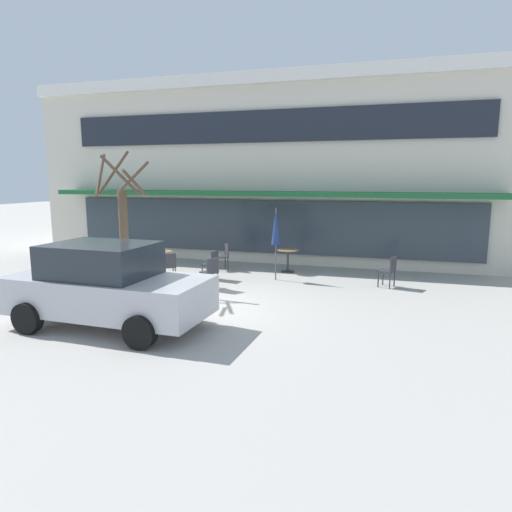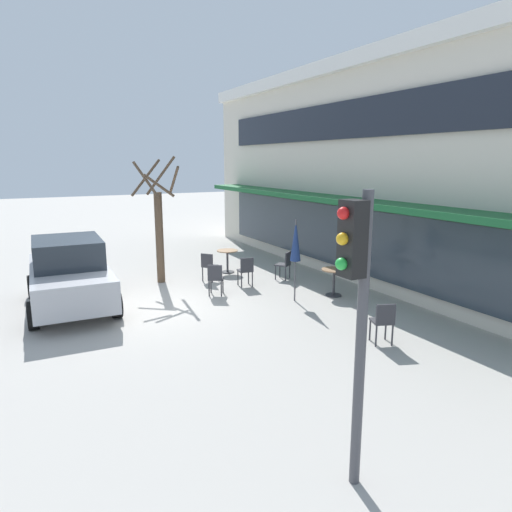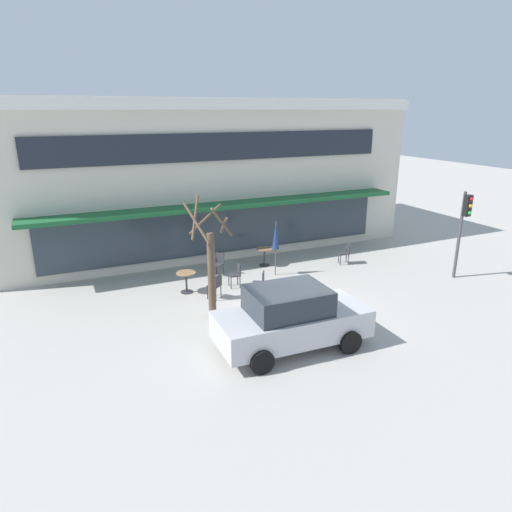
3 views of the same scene
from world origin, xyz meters
The scene contains 13 objects.
ground_plane centered at (0.00, 0.00, 0.00)m, with size 80.00×80.00×0.00m, color #ADA8A0.
building_facade centered at (0.00, 9.96, 3.38)m, with size 18.64×9.10×6.76m.
cafe_table_near_wall centered at (1.28, 4.62, 0.52)m, with size 0.70×0.70×0.76m.
cafe_table_streetside centered at (-2.55, 3.11, 0.52)m, with size 0.70×0.70×0.76m.
patio_umbrella_green_folded centered at (1.18, 3.41, 1.63)m, with size 0.28×0.28×2.20m.
cafe_chair_0 centered at (-0.71, 2.89, 0.53)m, with size 0.45×0.45×0.89m.
cafe_chair_1 centered at (4.52, 3.40, 0.53)m, with size 0.52×0.52×0.89m.
cafe_chair_2 centered at (-0.88, 4.34, 0.53)m, with size 0.56×0.56×0.89m.
cafe_chair_3 centered at (-1.78, 2.13, 0.53)m, with size 0.56×0.56×0.89m.
cafe_chair_4 centered at (-0.26, 1.73, 0.53)m, with size 0.55×0.55×0.89m.
parked_sedan centered at (-1.05, -1.94, 0.88)m, with size 4.25×2.11×1.76m.
street_tree centered at (-2.39, 0.79, 1.75)m, with size 1.41×1.39×3.83m.
traffic_light_pole centered at (7.46, 0.16, 2.30)m, with size 0.26×0.44×3.40m.
Camera 2 is at (11.09, -2.94, 3.69)m, focal length 32.00 mm.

